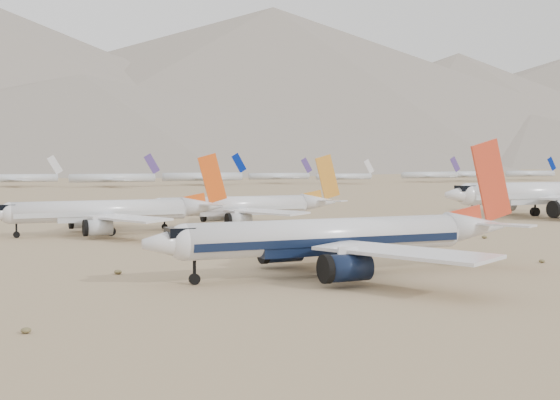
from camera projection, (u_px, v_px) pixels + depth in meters
name	position (u px, v px, depth m)	size (l,w,h in m)	color
ground	(394.00, 275.00, 94.16)	(7000.00, 7000.00, 0.00)	#937755
main_airliner	(343.00, 237.00, 94.52)	(47.62, 46.51, 16.80)	silver
row2_navy_widebody	(548.00, 194.00, 188.70)	(57.40, 56.13, 20.42)	silver
row2_gold_tail	(243.00, 206.00, 162.35)	(42.52, 41.58, 15.14)	silver
row2_orange_tail	(111.00, 211.00, 145.48)	(42.80, 41.87, 15.27)	silver
distant_storage_row	(117.00, 178.00, 403.39)	(614.07, 68.83, 15.85)	silver
foothills	(311.00, 128.00, 1307.99)	(4637.50, 1395.00, 155.00)	slate
desert_scrub	(227.00, 339.00, 59.53)	(206.06, 121.67, 0.63)	brown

